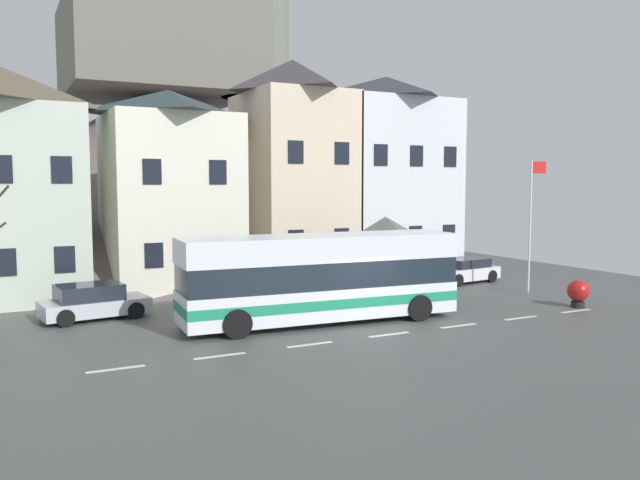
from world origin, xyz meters
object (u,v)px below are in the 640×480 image
(townhouse_02, at_px, (293,171))
(pedestrian_00, at_px, (392,286))
(parked_car_00, at_px, (463,270))
(parked_car_02, at_px, (93,302))
(pedestrian_01, at_px, (411,283))
(public_bench, at_px, (327,284))
(flagpole, at_px, (532,215))
(harbour_buoy, at_px, (578,292))
(hilltop_castle, at_px, (161,163))
(townhouse_00, at_px, (2,185))
(transit_bus, at_px, (321,279))
(townhouse_03, at_px, (385,176))
(bus_shelter, at_px, (385,231))
(townhouse_01, at_px, (170,190))
(parked_car_01, at_px, (366,278))

(townhouse_02, relative_size, pedestrian_00, 8.02)
(parked_car_00, height_order, parked_car_02, parked_car_02)
(pedestrian_01, distance_m, public_bench, 4.11)
(parked_car_00, bearing_deg, flagpole, 94.28)
(harbour_buoy, bearing_deg, parked_car_00, 88.71)
(parked_car_00, xyz_separation_m, flagpole, (0.82, -3.90, 3.05))
(hilltop_castle, bearing_deg, townhouse_00, -122.77)
(transit_bus, xyz_separation_m, parked_car_00, (11.09, 5.37, -1.02))
(townhouse_03, distance_m, flagpole, 9.41)
(parked_car_00, bearing_deg, public_bench, -8.17)
(parked_car_02, distance_m, pedestrian_01, 13.23)
(townhouse_03, xyz_separation_m, bus_shelter, (-4.55, -7.11, -2.58))
(transit_bus, distance_m, flagpole, 12.18)
(townhouse_00, xyz_separation_m, townhouse_03, (19.79, 0.10, 0.51))
(harbour_buoy, bearing_deg, hilltop_castle, 110.08)
(bus_shelter, relative_size, pedestrian_01, 2.35)
(townhouse_02, bearing_deg, townhouse_01, -178.71)
(parked_car_01, distance_m, harbour_buoy, 9.33)
(bus_shelter, bearing_deg, townhouse_03, 57.41)
(parked_car_00, height_order, parked_car_01, parked_car_01)
(hilltop_castle, bearing_deg, public_bench, -82.47)
(public_bench, bearing_deg, townhouse_03, 37.80)
(townhouse_03, distance_m, parked_car_02, 18.52)
(bus_shelter, bearing_deg, transit_bus, -146.57)
(townhouse_00, xyz_separation_m, parked_car_01, (15.30, -5.30, -4.42))
(townhouse_00, height_order, townhouse_01, townhouse_00)
(transit_bus, xyz_separation_m, pedestrian_00, (4.22, 1.66, -0.82))
(hilltop_castle, distance_m, harbour_buoy, 31.50)
(parked_car_00, relative_size, flagpole, 0.65)
(pedestrian_01, bearing_deg, pedestrian_00, -159.76)
(transit_bus, height_order, flagpole, flagpole)
(townhouse_01, distance_m, flagpole, 17.38)
(townhouse_02, bearing_deg, public_bench, -95.75)
(townhouse_01, height_order, townhouse_02, townhouse_02)
(parked_car_01, bearing_deg, parked_car_00, 2.54)
(pedestrian_00, bearing_deg, townhouse_00, 149.53)
(townhouse_01, distance_m, hilltop_castle, 16.96)
(bus_shelter, distance_m, public_bench, 3.81)
(parked_car_02, height_order, pedestrian_01, pedestrian_01)
(hilltop_castle, relative_size, pedestrian_00, 27.90)
(public_bench, bearing_deg, bus_shelter, -51.73)
(hilltop_castle, distance_m, parked_car_01, 23.16)
(pedestrian_00, xyz_separation_m, pedestrian_01, (1.35, 0.50, -0.02))
(townhouse_03, relative_size, pedestrian_01, 7.14)
(townhouse_01, height_order, townhouse_03, townhouse_03)
(townhouse_02, bearing_deg, hilltop_castle, 101.47)
(townhouse_01, xyz_separation_m, townhouse_02, (6.65, 0.15, 1.02))
(hilltop_castle, xyz_separation_m, bus_shelter, (4.58, -23.58, -3.69))
(townhouse_01, xyz_separation_m, flagpole, (14.94, -8.81, -1.15))
(townhouse_01, relative_size, townhouse_03, 0.86)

